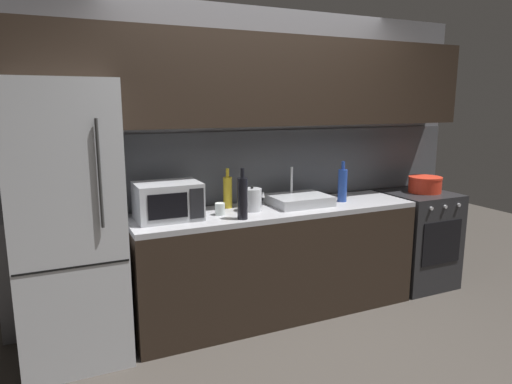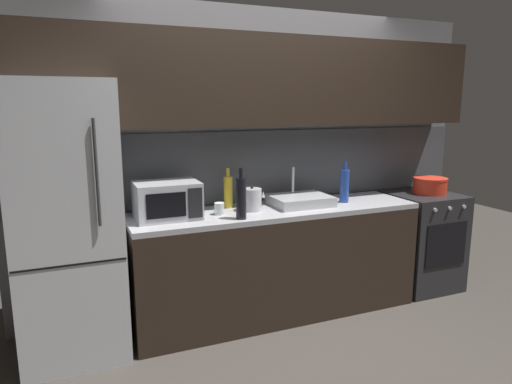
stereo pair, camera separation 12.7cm
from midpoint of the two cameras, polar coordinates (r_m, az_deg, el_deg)
name	(u,v)px [view 1 (the left image)]	position (r m, az deg, el deg)	size (l,w,h in m)	color
ground_plane	(337,367)	(3.29, 8.97, -20.81)	(10.00, 10.00, 0.00)	#3D3833
back_wall	(261,125)	(3.85, -0.33, 8.36)	(4.10, 0.44, 2.50)	slate
counter_run	(276,261)	(3.80, 1.57, -8.64)	(2.36, 0.60, 0.90)	black
refrigerator	(68,225)	(3.30, -23.48, -3.75)	(0.68, 0.69, 1.88)	#B7BABF
oven_range	(417,239)	(4.64, 18.70, -5.54)	(0.60, 0.62, 0.90)	#232326
microwave	(168,201)	(3.37, -12.02, -1.10)	(0.46, 0.35, 0.27)	#A8AAAF
sink_basin	(299,200)	(3.79, 4.45, -0.99)	(0.48, 0.38, 0.30)	#ADAFB5
kettle	(252,200)	(3.57, -1.51, -0.96)	(0.19, 0.15, 0.20)	#B7BABF
wine_bottle_blue	(342,185)	(3.95, 9.84, 0.88)	(0.08, 0.08, 0.35)	#234299
wine_bottle_yellow	(228,192)	(3.67, -4.56, 0.03)	(0.07, 0.07, 0.32)	gold
wine_bottle_dark	(242,198)	(3.30, -2.81, -0.73)	(0.08, 0.08, 0.37)	black
mug_clear	(220,209)	(3.46, -5.59, -2.13)	(0.07, 0.07, 0.09)	silver
cooking_pot	(425,184)	(4.57, 19.60, 0.89)	(0.31, 0.31, 0.15)	red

